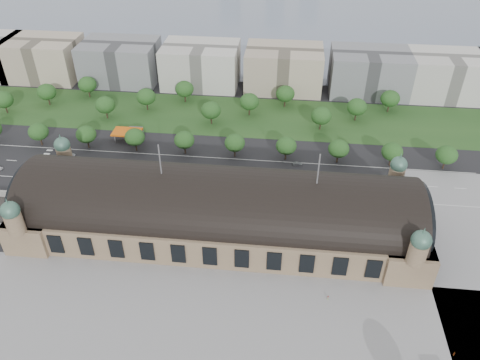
# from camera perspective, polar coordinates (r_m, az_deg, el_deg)

# --- Properties ---
(ground) EXTENTS (900.00, 900.00, 0.00)m
(ground) POSITION_cam_1_polar(r_m,az_deg,el_deg) (181.21, -2.59, -6.20)
(ground) COLOR black
(ground) RESTS_ON ground
(station) EXTENTS (150.00, 48.40, 44.30)m
(station) POSITION_cam_1_polar(r_m,az_deg,el_deg) (174.49, -2.68, -3.70)
(station) COLOR #887054
(station) RESTS_ON ground
(plaza_south) EXTENTS (190.00, 48.00, 0.12)m
(plaza_south) POSITION_cam_1_polar(r_m,az_deg,el_deg) (150.86, -1.17, -17.71)
(plaza_south) COLOR gray
(plaza_south) RESTS_ON ground
(road_slab) EXTENTS (260.00, 26.00, 0.10)m
(road_slab) POSITION_cam_1_polar(r_m,az_deg,el_deg) (213.67, -6.44, 1.04)
(road_slab) COLOR black
(road_slab) RESTS_ON ground
(grass_belt) EXTENTS (300.00, 45.00, 0.10)m
(grass_belt) POSITION_cam_1_polar(r_m,az_deg,el_deg) (258.92, -2.92, 7.92)
(grass_belt) COLOR #22461C
(grass_belt) RESTS_ON ground
(petrol_station) EXTENTS (14.00, 13.00, 5.05)m
(petrol_station) POSITION_cam_1_polar(r_m,az_deg,el_deg) (242.97, -13.08, 5.75)
(petrol_station) COLOR #D35A0C
(petrol_station) RESTS_ON ground
(lake) EXTENTS (700.00, 320.00, 0.08)m
(lake) POSITION_cam_1_polar(r_m,az_deg,el_deg) (447.93, 3.25, 20.16)
(lake) COLOR slate
(lake) RESTS_ON ground
(office_1) EXTENTS (45.00, 32.00, 24.00)m
(office_1) POSITION_cam_1_polar(r_m,az_deg,el_deg) (325.22, -22.91, 13.51)
(office_1) COLOR #B1A38B
(office_1) RESTS_ON ground
(office_2) EXTENTS (45.00, 32.00, 24.00)m
(office_2) POSITION_cam_1_polar(r_m,az_deg,el_deg) (304.98, -14.35, 13.81)
(office_2) COLOR gray
(office_2) RESTS_ON ground
(office_3) EXTENTS (45.00, 32.00, 24.00)m
(office_3) POSITION_cam_1_polar(r_m,az_deg,el_deg) (292.00, -4.79, 13.80)
(office_3) COLOR beige
(office_3) RESTS_ON ground
(office_4) EXTENTS (45.00, 32.00, 24.00)m
(office_4) POSITION_cam_1_polar(r_m,az_deg,el_deg) (287.25, 5.34, 13.39)
(office_4) COLOR #B1A38B
(office_4) RESTS_ON ground
(office_5) EXTENTS (45.00, 32.00, 24.00)m
(office_5) POSITION_cam_1_polar(r_m,az_deg,el_deg) (291.14, 15.46, 12.57)
(office_5) COLOR gray
(office_5) RESTS_ON ground
(office_6) EXTENTS (45.00, 32.00, 24.00)m
(office_6) POSITION_cam_1_polar(r_m,az_deg,el_deg) (301.76, 24.05, 11.57)
(office_6) COLOR beige
(office_6) RESTS_ON ground
(tree_row_1) EXTENTS (9.60, 9.60, 11.52)m
(tree_row_1) POSITION_cam_1_polar(r_m,az_deg,el_deg) (247.97, -23.36, 5.42)
(tree_row_1) COLOR #2D2116
(tree_row_1) RESTS_ON ground
(tree_row_2) EXTENTS (9.60, 9.60, 11.52)m
(tree_row_2) POSITION_cam_1_polar(r_m,az_deg,el_deg) (237.43, -18.25, 5.30)
(tree_row_2) COLOR #2D2116
(tree_row_2) RESTS_ON ground
(tree_row_3) EXTENTS (9.60, 9.60, 11.52)m
(tree_row_3) POSITION_cam_1_polar(r_m,az_deg,el_deg) (228.94, -12.71, 5.11)
(tree_row_3) COLOR #2D2116
(tree_row_3) RESTS_ON ground
(tree_row_4) EXTENTS (9.60, 9.60, 11.52)m
(tree_row_4) POSITION_cam_1_polar(r_m,az_deg,el_deg) (222.72, -6.81, 4.86)
(tree_row_4) COLOR #2D2116
(tree_row_4) RESTS_ON ground
(tree_row_5) EXTENTS (9.60, 9.60, 11.52)m
(tree_row_5) POSITION_cam_1_polar(r_m,az_deg,el_deg) (218.97, -0.64, 4.55)
(tree_row_5) COLOR #2D2116
(tree_row_5) RESTS_ON ground
(tree_row_6) EXTENTS (9.60, 9.60, 11.52)m
(tree_row_6) POSITION_cam_1_polar(r_m,az_deg,el_deg) (217.82, 5.66, 4.18)
(tree_row_6) COLOR #2D2116
(tree_row_6) RESTS_ON ground
(tree_row_7) EXTENTS (9.60, 9.60, 11.52)m
(tree_row_7) POSITION_cam_1_polar(r_m,az_deg,el_deg) (219.30, 11.94, 3.75)
(tree_row_7) COLOR #2D2116
(tree_row_7) RESTS_ON ground
(tree_row_8) EXTENTS (9.60, 9.60, 11.52)m
(tree_row_8) POSITION_cam_1_polar(r_m,az_deg,el_deg) (223.36, 18.06, 3.29)
(tree_row_8) COLOR #2D2116
(tree_row_8) RESTS_ON ground
(tree_row_9) EXTENTS (9.60, 9.60, 11.52)m
(tree_row_9) POSITION_cam_1_polar(r_m,az_deg,el_deg) (229.87, 23.89, 2.82)
(tree_row_9) COLOR #2D2116
(tree_row_9) RESTS_ON ground
(tree_belt_0) EXTENTS (10.40, 10.40, 12.48)m
(tree_belt_0) POSITION_cam_1_polar(r_m,az_deg,el_deg) (287.39, -26.89, 8.72)
(tree_belt_0) COLOR #2D2116
(tree_belt_0) RESTS_ON ground
(tree_belt_1) EXTENTS (10.40, 10.40, 12.48)m
(tree_belt_1) POSITION_cam_1_polar(r_m,az_deg,el_deg) (287.19, -22.51, 9.90)
(tree_belt_1) COLOR #2D2116
(tree_belt_1) RESTS_ON ground
(tree_belt_2) EXTENTS (10.40, 10.40, 12.48)m
(tree_belt_2) POSITION_cam_1_polar(r_m,az_deg,el_deg) (288.74, -18.11, 11.02)
(tree_belt_2) COLOR #2D2116
(tree_belt_2) RESTS_ON ground
(tree_belt_3) EXTENTS (10.40, 10.40, 12.48)m
(tree_belt_3) POSITION_cam_1_polar(r_m,az_deg,el_deg) (261.64, -16.12, 8.79)
(tree_belt_3) COLOR #2D2116
(tree_belt_3) RESTS_ON ground
(tree_belt_4) EXTENTS (10.40, 10.40, 12.48)m
(tree_belt_4) POSITION_cam_1_polar(r_m,az_deg,el_deg) (265.53, -11.38, 9.93)
(tree_belt_4) COLOR #2D2116
(tree_belt_4) RESTS_ON ground
(tree_belt_5) EXTENTS (10.40, 10.40, 12.48)m
(tree_belt_5) POSITION_cam_1_polar(r_m,az_deg,el_deg) (271.23, -6.78, 10.97)
(tree_belt_5) COLOR #2D2116
(tree_belt_5) RESTS_ON ground
(tree_belt_6) EXTENTS (10.40, 10.40, 12.48)m
(tree_belt_6) POSITION_cam_1_polar(r_m,az_deg,el_deg) (246.61, -3.56, 8.49)
(tree_belt_6) COLOR #2D2116
(tree_belt_6) RESTS_ON ground
(tree_belt_7) EXTENTS (10.40, 10.40, 12.48)m
(tree_belt_7) POSITION_cam_1_polar(r_m,az_deg,el_deg) (255.01, 1.15, 9.53)
(tree_belt_7) COLOR #2D2116
(tree_belt_7) RESTS_ON ground
(tree_belt_8) EXTENTS (10.40, 10.40, 12.48)m
(tree_belt_8) POSITION_cam_1_polar(r_m,az_deg,el_deg) (265.06, 5.55, 10.44)
(tree_belt_8) COLOR #2D2116
(tree_belt_8) RESTS_ON ground
(tree_belt_9) EXTENTS (10.40, 10.40, 12.48)m
(tree_belt_9) POSITION_cam_1_polar(r_m,az_deg,el_deg) (244.28, 9.88, 7.72)
(tree_belt_9) COLOR #2D2116
(tree_belt_9) RESTS_ON ground
(tree_belt_10) EXTENTS (10.40, 10.40, 12.48)m
(tree_belt_10) POSITION_cam_1_polar(r_m,az_deg,el_deg) (257.01, 14.06, 8.64)
(tree_belt_10) COLOR #2D2116
(tree_belt_10) RESTS_ON ground
(tree_belt_11) EXTENTS (10.40, 10.40, 12.48)m
(tree_belt_11) POSITION_cam_1_polar(r_m,az_deg,el_deg) (271.01, 17.84, 9.43)
(tree_belt_11) COLOR #2D2116
(tree_belt_11) RESTS_ON ground
(traffic_car_1) EXTENTS (4.00, 1.48, 1.31)m
(traffic_car_1) POSITION_cam_1_polar(r_m,az_deg,el_deg) (237.05, -19.91, 2.94)
(traffic_car_1) COLOR gray
(traffic_car_1) RESTS_ON ground
(traffic_car_2) EXTENTS (5.22, 2.79, 1.39)m
(traffic_car_2) POSITION_cam_1_polar(r_m,az_deg,el_deg) (221.91, -18.34, 0.91)
(traffic_car_2) COLOR black
(traffic_car_2) RESTS_ON ground
(traffic_car_3) EXTENTS (5.15, 2.57, 1.44)m
(traffic_car_3) POSITION_cam_1_polar(r_m,az_deg,el_deg) (216.16, -8.21, 1.56)
(traffic_car_3) COLOR maroon
(traffic_car_3) RESTS_ON ground
(traffic_car_4) EXTENTS (4.61, 2.13, 1.53)m
(traffic_car_4) POSITION_cam_1_polar(r_m,az_deg,el_deg) (200.95, 0.28, -0.98)
(traffic_car_4) COLOR #181F45
(traffic_car_4) RESTS_ON ground
(traffic_car_5) EXTENTS (4.39, 1.58, 1.44)m
(traffic_car_5) POSITION_cam_1_polar(r_m,az_deg,el_deg) (217.77, 7.03, 1.96)
(traffic_car_5) COLOR #53575A
(traffic_car_5) RESTS_ON ground
(traffic_car_6) EXTENTS (4.98, 2.64, 1.33)m
(traffic_car_6) POSITION_cam_1_polar(r_m,az_deg,el_deg) (216.11, 19.28, -0.35)
(traffic_car_6) COLOR white
(traffic_car_6) RESTS_ON ground
(parked_car_0) EXTENTS (4.81, 3.53, 1.51)m
(parked_car_0) POSITION_cam_1_polar(r_m,az_deg,el_deg) (219.55, -20.35, 0.03)
(parked_car_0) COLOR black
(parked_car_0) RESTS_ON ground
(parked_car_1) EXTENTS (5.18, 4.41, 1.32)m
(parked_car_1) POSITION_cam_1_polar(r_m,az_deg,el_deg) (215.90, -18.46, -0.20)
(parked_car_1) COLOR maroon
(parked_car_1) RESTS_ON ground
(parked_car_2) EXTENTS (5.32, 3.76, 1.43)m
(parked_car_2) POSITION_cam_1_polar(r_m,az_deg,el_deg) (207.15, -13.74, -0.91)
(parked_car_2) COLOR #1C1C4F
(parked_car_2) RESTS_ON ground
(parked_car_3) EXTENTS (5.07, 4.14, 1.63)m
(parked_car_3) POSITION_cam_1_polar(r_m,az_deg,el_deg) (206.84, -14.29, -1.04)
(parked_car_3) COLOR slate
(parked_car_3) RESTS_ON ground
(parked_car_4) EXTENTS (4.55, 3.32, 1.43)m
(parked_car_4) POSITION_cam_1_polar(r_m,az_deg,el_deg) (208.38, -12.76, -0.50)
(parked_car_4) COLOR white
(parked_car_4) RESTS_ON ground
(parked_car_5) EXTENTS (6.18, 5.02, 1.56)m
(parked_car_5) POSITION_cam_1_polar(r_m,az_deg,el_deg) (209.17, -13.46, -0.44)
(parked_car_5) COLOR #92969A
(parked_car_5) RESTS_ON ground
(parked_car_6) EXTENTS (5.77, 4.72, 1.57)m
(parked_car_6) POSITION_cam_1_polar(r_m,az_deg,el_deg) (199.48, -6.85, -1.59)
(parked_car_6) COLOR black
(parked_car_6) RESTS_ON ground
(bus_west) EXTENTS (11.57, 3.48, 3.18)m
(bus_west) POSITION_cam_1_polar(r_m,az_deg,el_deg) (200.20, 0.45, -0.85)
(bus_west) COLOR red
(bus_west) RESTS_ON ground
(bus_mid) EXTENTS (11.52, 3.13, 3.18)m
(bus_mid) POSITION_cam_1_polar(r_m,az_deg,el_deg) (199.71, 2.87, -1.00)
(bus_mid) COLOR beige
(bus_mid) RESTS_ON ground
(bus_east) EXTENTS (10.91, 2.69, 3.03)m
(bus_east) POSITION_cam_1_polar(r_m,az_deg,el_deg) (202.61, 4.15, -0.47)
(bus_east) COLOR beige
(bus_east) RESTS_ON ground
(pedestrian_0) EXTENTS (0.82, 0.49, 1.64)m
(pedestrian_0) POSITION_cam_1_polar(r_m,az_deg,el_deg) (159.89, 10.68, -13.92)
(pedestrian_0) COLOR gray
(pedestrian_0) RESTS_ON ground
(pedestrian_1) EXTENTS (0.62, 0.78, 1.87)m
(pedestrian_1) POSITION_cam_1_polar(r_m,az_deg,el_deg) (157.57, 24.64, -18.71)
(pedestrian_1) COLOR gray
(pedestrian_1) RESTS_ON ground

